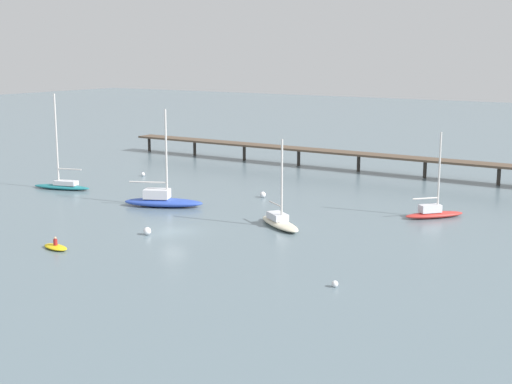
{
  "coord_description": "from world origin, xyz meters",
  "views": [
    {
      "loc": [
        44.24,
        -53.53,
        17.52
      ],
      "look_at": [
        0.0,
        14.92,
        1.5
      ],
      "focal_mm": 50.8,
      "sensor_mm": 36.0,
      "label": 1
    }
  ],
  "objects_px": {
    "pier": "(451,157)",
    "mooring_buoy_outer": "(147,231)",
    "mooring_buoy_far": "(263,195)",
    "mooring_buoy_inner": "(335,284)",
    "sailboat_teal": "(62,184)",
    "sailboat_blue": "(162,200)",
    "mooring_buoy_near": "(143,174)",
    "sailboat_cream": "(280,221)",
    "sailboat_red": "(433,212)",
    "dinghy_yellow": "(56,247)"
  },
  "relations": [
    {
      "from": "sailboat_teal",
      "to": "sailboat_blue",
      "type": "height_order",
      "value": "sailboat_teal"
    },
    {
      "from": "pier",
      "to": "mooring_buoy_outer",
      "type": "distance_m",
      "value": 47.53
    },
    {
      "from": "mooring_buoy_outer",
      "to": "mooring_buoy_far",
      "type": "height_order",
      "value": "mooring_buoy_outer"
    },
    {
      "from": "sailboat_blue",
      "to": "sailboat_cream",
      "type": "relative_size",
      "value": 1.24
    },
    {
      "from": "mooring_buoy_near",
      "to": "sailboat_teal",
      "type": "bearing_deg",
      "value": -99.01
    },
    {
      "from": "dinghy_yellow",
      "to": "mooring_buoy_far",
      "type": "xyz_separation_m",
      "value": [
        3.26,
        29.58,
        0.15
      ]
    },
    {
      "from": "sailboat_teal",
      "to": "mooring_buoy_near",
      "type": "relative_size",
      "value": 21.67
    },
    {
      "from": "pier",
      "to": "dinghy_yellow",
      "type": "relative_size",
      "value": 26.11
    },
    {
      "from": "sailboat_cream",
      "to": "pier",
      "type": "bearing_deg",
      "value": 80.28
    },
    {
      "from": "sailboat_cream",
      "to": "mooring_buoy_inner",
      "type": "height_order",
      "value": "sailboat_cream"
    },
    {
      "from": "pier",
      "to": "mooring_buoy_inner",
      "type": "height_order",
      "value": "pier"
    },
    {
      "from": "mooring_buoy_far",
      "to": "mooring_buoy_inner",
      "type": "xyz_separation_m",
      "value": [
        22.58,
        -25.53,
        -0.1
      ]
    },
    {
      "from": "pier",
      "to": "sailboat_red",
      "type": "relative_size",
      "value": 9.08
    },
    {
      "from": "sailboat_blue",
      "to": "sailboat_cream",
      "type": "height_order",
      "value": "sailboat_blue"
    },
    {
      "from": "sailboat_blue",
      "to": "mooring_buoy_far",
      "type": "xyz_separation_m",
      "value": [
        6.86,
        10.57,
        -0.42
      ]
    },
    {
      "from": "sailboat_teal",
      "to": "mooring_buoy_far",
      "type": "height_order",
      "value": "sailboat_teal"
    },
    {
      "from": "pier",
      "to": "sailboat_blue",
      "type": "height_order",
      "value": "sailboat_blue"
    },
    {
      "from": "sailboat_cream",
      "to": "dinghy_yellow",
      "type": "relative_size",
      "value": 2.82
    },
    {
      "from": "sailboat_teal",
      "to": "sailboat_blue",
      "type": "relative_size",
      "value": 1.1
    },
    {
      "from": "mooring_buoy_far",
      "to": "mooring_buoy_near",
      "type": "distance_m",
      "value": 22.55
    },
    {
      "from": "sailboat_cream",
      "to": "mooring_buoy_outer",
      "type": "distance_m",
      "value": 13.31
    },
    {
      "from": "sailboat_cream",
      "to": "mooring_buoy_far",
      "type": "height_order",
      "value": "sailboat_cream"
    },
    {
      "from": "sailboat_teal",
      "to": "pier",
      "type": "bearing_deg",
      "value": 39.97
    },
    {
      "from": "sailboat_cream",
      "to": "mooring_buoy_inner",
      "type": "xyz_separation_m",
      "value": [
        13.32,
        -14.05,
        -0.33
      ]
    },
    {
      "from": "sailboat_blue",
      "to": "mooring_buoy_near",
      "type": "bearing_deg",
      "value": 137.59
    },
    {
      "from": "mooring_buoy_far",
      "to": "sailboat_cream",
      "type": "bearing_deg",
      "value": -51.09
    },
    {
      "from": "mooring_buoy_far",
      "to": "mooring_buoy_inner",
      "type": "bearing_deg",
      "value": -48.5
    },
    {
      "from": "sailboat_cream",
      "to": "mooring_buoy_inner",
      "type": "relative_size",
      "value": 17.38
    },
    {
      "from": "sailboat_blue",
      "to": "sailboat_cream",
      "type": "distance_m",
      "value": 16.15
    },
    {
      "from": "mooring_buoy_inner",
      "to": "sailboat_red",
      "type": "bearing_deg",
      "value": 93.45
    },
    {
      "from": "mooring_buoy_near",
      "to": "mooring_buoy_inner",
      "type": "distance_m",
      "value": 53.44
    },
    {
      "from": "sailboat_cream",
      "to": "mooring_buoy_outer",
      "type": "xyz_separation_m",
      "value": [
        -8.99,
        -9.82,
        -0.21
      ]
    },
    {
      "from": "mooring_buoy_far",
      "to": "mooring_buoy_near",
      "type": "height_order",
      "value": "mooring_buoy_far"
    },
    {
      "from": "mooring_buoy_near",
      "to": "mooring_buoy_inner",
      "type": "height_order",
      "value": "mooring_buoy_near"
    },
    {
      "from": "mooring_buoy_near",
      "to": "dinghy_yellow",
      "type": "bearing_deg",
      "value": -60.11
    },
    {
      "from": "mooring_buoy_outer",
      "to": "sailboat_blue",
      "type": "bearing_deg",
      "value": 123.64
    },
    {
      "from": "sailboat_red",
      "to": "mooring_buoy_outer",
      "type": "bearing_deg",
      "value": -133.24
    },
    {
      "from": "sailboat_cream",
      "to": "mooring_buoy_near",
      "type": "relative_size",
      "value": 15.92
    },
    {
      "from": "sailboat_red",
      "to": "sailboat_blue",
      "type": "bearing_deg",
      "value": -157.92
    },
    {
      "from": "dinghy_yellow",
      "to": "sailboat_cream",
      "type": "bearing_deg",
      "value": 55.32
    },
    {
      "from": "sailboat_red",
      "to": "mooring_buoy_outer",
      "type": "distance_m",
      "value": 30.24
    },
    {
      "from": "pier",
      "to": "mooring_buoy_outer",
      "type": "xyz_separation_m",
      "value": [
        -15.01,
        -45.0,
        -2.85
      ]
    },
    {
      "from": "pier",
      "to": "mooring_buoy_inner",
      "type": "distance_m",
      "value": 49.86
    },
    {
      "from": "sailboat_teal",
      "to": "sailboat_blue",
      "type": "xyz_separation_m",
      "value": [
        17.48,
        -1.06,
        0.06
      ]
    },
    {
      "from": "mooring_buoy_inner",
      "to": "sailboat_blue",
      "type": "bearing_deg",
      "value": 153.06
    },
    {
      "from": "sailboat_teal",
      "to": "mooring_buoy_outer",
      "type": "xyz_separation_m",
      "value": [
        24.62,
        -11.79,
        -0.35
      ]
    },
    {
      "from": "sailboat_teal",
      "to": "dinghy_yellow",
      "type": "relative_size",
      "value": 3.84
    },
    {
      "from": "dinghy_yellow",
      "to": "mooring_buoy_near",
      "type": "relative_size",
      "value": 5.65
    },
    {
      "from": "dinghy_yellow",
      "to": "mooring_buoy_outer",
      "type": "distance_m",
      "value": 9.01
    },
    {
      "from": "sailboat_red",
      "to": "sailboat_teal",
      "type": "distance_m",
      "value": 46.48
    }
  ]
}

